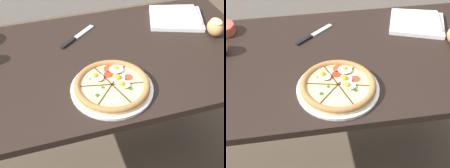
{
  "view_description": "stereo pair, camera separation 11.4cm",
  "coord_description": "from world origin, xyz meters",
  "views": [
    {
      "loc": [
        -0.24,
        -1.0,
        1.53
      ],
      "look_at": [
        0.01,
        -0.2,
        0.76
      ],
      "focal_mm": 50.0,
      "sensor_mm": 36.0,
      "label": 1
    },
    {
      "loc": [
        -0.12,
        -1.03,
        1.53
      ],
      "look_at": [
        0.01,
        -0.2,
        0.76
      ],
      "focal_mm": 50.0,
      "sensor_mm": 36.0,
      "label": 2
    }
  ],
  "objects": [
    {
      "name": "ground_plane",
      "position": [
        0.0,
        0.0,
        0.0
      ],
      "size": [
        12.0,
        12.0,
        0.0
      ],
      "primitive_type": "plane",
      "color": "brown"
    },
    {
      "name": "dining_table",
      "position": [
        0.0,
        0.0,
        0.63
      ],
      "size": [
        1.42,
        0.75,
        0.73
      ],
      "color": "black",
      "rests_on": "ground_plane"
    },
    {
      "name": "pizza",
      "position": [
        0.01,
        -0.2,
        0.75
      ],
      "size": [
        0.31,
        0.31,
        0.05
      ],
      "color": "white",
      "rests_on": "dining_table"
    },
    {
      "name": "napkin_folded",
      "position": [
        0.45,
        0.19,
        0.74
      ],
      "size": [
        0.31,
        0.28,
        0.04
      ],
      "rotation": [
        0.0,
        0.0,
        -0.34
      ],
      "color": "white",
      "rests_on": "dining_table"
    },
    {
      "name": "knife_main",
      "position": [
        -0.04,
        0.18,
        0.73
      ],
      "size": [
        0.18,
        0.15,
        0.01
      ],
      "rotation": [
        0.0,
        0.0,
        0.68
      ],
      "color": "silver",
      "rests_on": "dining_table"
    }
  ]
}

